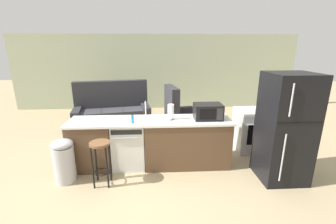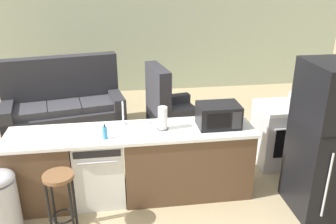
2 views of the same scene
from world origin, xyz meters
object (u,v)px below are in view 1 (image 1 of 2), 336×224
kettle (261,104)px  armchair (179,118)px  microwave (208,111)px  paper_towel_roll (171,112)px  dishwasher (129,145)px  couch (113,113)px  bar_stool (101,154)px  stove_range (254,130)px  trash_bin (64,160)px  refrigerator (285,128)px  soap_bottle (132,119)px

kettle → armchair: armchair is taller
microwave → paper_towel_roll: 0.68m
dishwasher → couch: size_ratio=0.39×
microwave → couch: couch is taller
kettle → bar_stool: kettle is taller
bar_stool → armchair: (1.49, 2.38, -0.19)m
stove_range → microwave: microwave is taller
stove_range → couch: bearing=153.5°
trash_bin → dishwasher: bearing=24.7°
couch → stove_range: bearing=-26.5°
dishwasher → microwave: bearing=-0.1°
refrigerator → trash_bin: refrigerator is taller
paper_towel_roll → refrigerator: bearing=-16.8°
soap_bottle → couch: (-0.80, 2.36, -0.58)m
dishwasher → armchair: armchair is taller
refrigerator → microwave: (-1.15, 0.55, 0.14)m
trash_bin → couch: couch is taller
paper_towel_roll → couch: (-1.47, 2.20, -0.64)m
trash_bin → couch: size_ratio=0.35×
stove_range → soap_bottle: bearing=-164.2°
stove_range → microwave: size_ratio=1.80×
soap_bottle → trash_bin: 1.30m
refrigerator → stove_range: bearing=90.0°
dishwasher → paper_towel_roll: size_ratio=2.98×
stove_range → soap_bottle: (-2.50, -0.71, 0.52)m
refrigerator → soap_bottle: bearing=171.1°
refrigerator → kettle: refrigerator is taller
bar_stool → trash_bin: same height
paper_towel_roll → kettle: paper_towel_roll is taller
trash_bin → armchair: size_ratio=0.62×
couch → refrigerator: bearing=-39.8°
refrigerator → trash_bin: (-3.62, 0.08, -0.52)m
paper_towel_roll → trash_bin: (-1.79, -0.47, -0.66)m
trash_bin → couch: 2.68m
stove_range → bar_stool: size_ratio=1.22×
kettle → trash_bin: bearing=-163.1°
soap_bottle → dishwasher: bearing=121.3°
stove_range → dishwasher: bearing=-168.1°
dishwasher → trash_bin: size_ratio=1.14×
kettle → paper_towel_roll: bearing=-161.3°
dishwasher → armchair: size_ratio=0.70×
stove_range → bar_stool: 3.19m
couch → soap_bottle: bearing=-71.3°
paper_towel_roll → dishwasher: bearing=-179.9°
microwave → soap_bottle: (-1.35, -0.16, -0.07)m
microwave → refrigerator: bearing=-25.5°
paper_towel_roll → soap_bottle: (-0.68, -0.16, -0.07)m
microwave → trash_bin: (-2.47, -0.47, -0.66)m
armchair → dishwasher: bearing=-121.9°
soap_bottle → trash_bin: soap_bottle is taller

